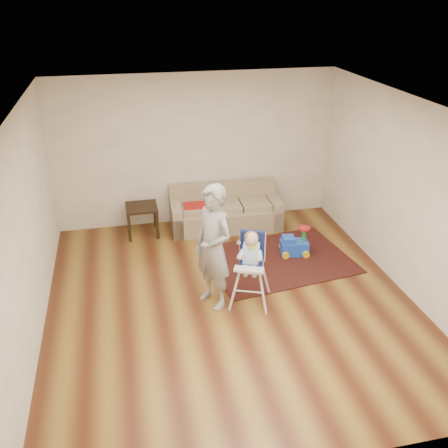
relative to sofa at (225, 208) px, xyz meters
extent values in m
plane|color=#492211|center=(-0.44, -2.30, -0.38)|extent=(5.50, 5.50, 0.00)
cube|color=beige|center=(-0.44, 0.45, 0.97)|extent=(5.00, 0.04, 2.70)
cube|color=beige|center=(-2.94, -2.30, 0.97)|extent=(0.04, 5.50, 2.70)
cube|color=beige|center=(2.06, -2.30, 0.97)|extent=(0.04, 5.50, 2.70)
cube|color=white|center=(-0.44, -2.30, 2.32)|extent=(5.00, 5.50, 0.04)
cube|color=#AB1918|center=(-0.53, -0.04, 0.12)|extent=(0.46, 0.30, 0.04)
cube|color=black|center=(0.57, -1.38, -0.37)|extent=(2.43, 1.96, 0.02)
sphere|color=blue|center=(-0.06, -1.59, -0.28)|extent=(0.17, 0.17, 0.17)
cylinder|color=blue|center=(-0.24, -2.49, 0.59)|extent=(0.06, 0.12, 0.01)
imported|color=gray|center=(-0.68, -2.31, 0.49)|extent=(0.68, 0.76, 1.75)
camera|label=1|loc=(-1.78, -8.00, 3.64)|focal=40.00mm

